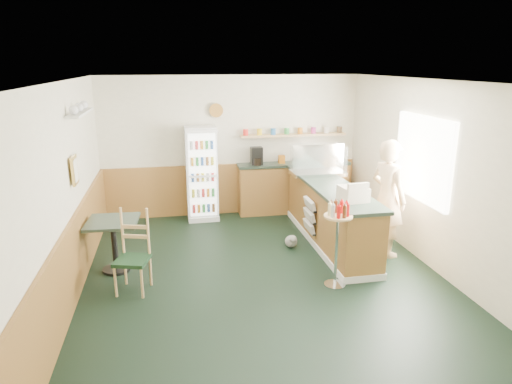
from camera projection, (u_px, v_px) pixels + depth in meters
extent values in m
plane|color=black|center=(263.00, 278.00, 6.42)|extent=(6.00, 6.00, 0.00)
cube|color=beige|center=(232.00, 146.00, 8.89)|extent=(5.00, 0.02, 2.70)
cube|color=beige|center=(64.00, 195.00, 5.59)|extent=(0.02, 6.00, 2.70)
cube|color=beige|center=(435.00, 177.00, 6.51)|extent=(0.02, 6.00, 2.70)
cube|color=silver|center=(264.00, 80.00, 5.68)|extent=(5.00, 6.00, 0.02)
cube|color=olive|center=(233.00, 188.00, 9.09)|extent=(4.98, 0.05, 1.00)
cube|color=olive|center=(75.00, 259.00, 5.83)|extent=(0.05, 5.98, 1.00)
cube|color=white|center=(422.00, 159.00, 6.73)|extent=(0.06, 1.45, 1.25)
cube|color=gold|center=(75.00, 170.00, 6.02)|extent=(0.03, 0.32, 0.38)
cube|color=silver|center=(80.00, 113.00, 6.31)|extent=(0.18, 1.20, 0.03)
cylinder|color=#A16B28|center=(216.00, 110.00, 8.58)|extent=(0.26, 0.04, 0.26)
cube|color=olive|center=(330.00, 216.00, 7.55)|extent=(0.60, 2.95, 0.95)
cube|color=silver|center=(329.00, 240.00, 7.67)|extent=(0.64, 2.97, 0.10)
cube|color=#2B3B2F|center=(331.00, 186.00, 7.41)|extent=(0.68, 3.01, 0.05)
cube|color=olive|center=(293.00, 189.00, 9.15)|extent=(2.20, 0.38, 0.95)
cube|color=#2B3B2F|center=(294.00, 164.00, 9.01)|extent=(2.24, 0.42, 0.05)
cube|color=tan|center=(293.00, 135.00, 8.93)|extent=(2.10, 0.22, 0.04)
cube|color=black|center=(257.00, 156.00, 8.82)|extent=(0.22, 0.18, 0.34)
cylinder|color=#B2664C|center=(246.00, 132.00, 8.74)|extent=(0.10, 0.10, 0.12)
cylinder|color=#B2664C|center=(259.00, 132.00, 8.79)|extent=(0.10, 0.10, 0.12)
cylinder|color=#B2664C|center=(273.00, 131.00, 8.84)|extent=(0.10, 0.10, 0.12)
cylinder|color=#B2664C|center=(287.00, 131.00, 8.89)|extent=(0.10, 0.10, 0.12)
cylinder|color=#B2664C|center=(300.00, 131.00, 8.94)|extent=(0.10, 0.10, 0.12)
cylinder|color=#B2664C|center=(313.00, 130.00, 8.98)|extent=(0.10, 0.10, 0.12)
cylinder|color=#B2664C|center=(327.00, 130.00, 9.03)|extent=(0.10, 0.10, 0.12)
cylinder|color=#B2664C|center=(339.00, 130.00, 9.08)|extent=(0.10, 0.10, 0.12)
cube|color=white|center=(202.00, 173.00, 8.69)|extent=(0.59, 0.42, 1.78)
cube|color=white|center=(203.00, 175.00, 8.47)|extent=(0.49, 0.02, 1.57)
cube|color=silver|center=(203.00, 176.00, 8.40)|extent=(0.53, 0.02, 1.62)
cube|color=silver|center=(318.00, 173.00, 8.05)|extent=(0.93, 0.48, 0.06)
cube|color=silver|center=(318.00, 158.00, 7.98)|extent=(0.91, 0.46, 0.46)
cube|color=beige|center=(353.00, 194.00, 6.53)|extent=(0.39, 0.41, 0.20)
imported|color=tan|center=(388.00, 198.00, 6.99)|extent=(0.61, 0.72, 1.83)
cylinder|color=silver|center=(335.00, 285.00, 6.20)|extent=(0.29, 0.29, 0.02)
cylinder|color=silver|center=(336.00, 251.00, 6.07)|extent=(0.04, 0.04, 0.98)
cylinder|color=tan|center=(338.00, 216.00, 5.93)|extent=(0.38, 0.38, 0.03)
cylinder|color=red|center=(346.00, 208.00, 5.95)|extent=(0.05, 0.05, 0.17)
cylinder|color=red|center=(342.00, 207.00, 6.00)|extent=(0.05, 0.05, 0.17)
cylinder|color=red|center=(336.00, 207.00, 6.02)|extent=(0.05, 0.05, 0.17)
cylinder|color=red|center=(331.00, 208.00, 5.98)|extent=(0.05, 0.05, 0.17)
cylinder|color=red|center=(330.00, 209.00, 5.91)|extent=(0.05, 0.05, 0.17)
cylinder|color=red|center=(333.00, 211.00, 5.83)|extent=(0.05, 0.05, 0.17)
cylinder|color=red|center=(339.00, 212.00, 5.80)|extent=(0.05, 0.05, 0.17)
cylinder|color=red|center=(345.00, 212.00, 5.81)|extent=(0.05, 0.05, 0.17)
cylinder|color=red|center=(348.00, 210.00, 5.87)|extent=(0.05, 0.05, 0.17)
cube|color=black|center=(310.00, 230.00, 7.53)|extent=(0.05, 0.48, 0.03)
cube|color=silver|center=(309.00, 226.00, 7.51)|extent=(0.09, 0.43, 0.16)
cube|color=black|center=(310.00, 219.00, 7.48)|extent=(0.05, 0.48, 0.03)
cube|color=silver|center=(309.00, 215.00, 7.46)|extent=(0.09, 0.43, 0.16)
cube|color=black|center=(311.00, 208.00, 7.43)|extent=(0.05, 0.48, 0.03)
cube|color=silver|center=(310.00, 204.00, 7.40)|extent=(0.09, 0.43, 0.16)
cylinder|color=black|center=(117.00, 269.00, 6.64)|extent=(0.40, 0.40, 0.04)
cylinder|color=black|center=(115.00, 246.00, 6.54)|extent=(0.08, 0.08, 0.70)
cube|color=#2B3B2F|center=(112.00, 222.00, 6.44)|extent=(0.74, 0.74, 0.04)
cube|color=black|center=(132.00, 260.00, 5.94)|extent=(0.51, 0.51, 0.05)
cylinder|color=tan|center=(118.00, 283.00, 5.80)|extent=(0.03, 0.03, 0.43)
cylinder|color=tan|center=(146.00, 281.00, 5.87)|extent=(0.03, 0.03, 0.43)
cylinder|color=tan|center=(121.00, 271.00, 6.13)|extent=(0.03, 0.03, 0.43)
cylinder|color=tan|center=(147.00, 269.00, 6.20)|extent=(0.03, 0.03, 0.43)
cube|color=tan|center=(131.00, 232.00, 6.02)|extent=(0.37, 0.14, 0.66)
sphere|color=gray|center=(291.00, 241.00, 7.46)|extent=(0.20, 0.20, 0.20)
sphere|color=gray|center=(293.00, 239.00, 7.34)|extent=(0.12, 0.12, 0.12)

